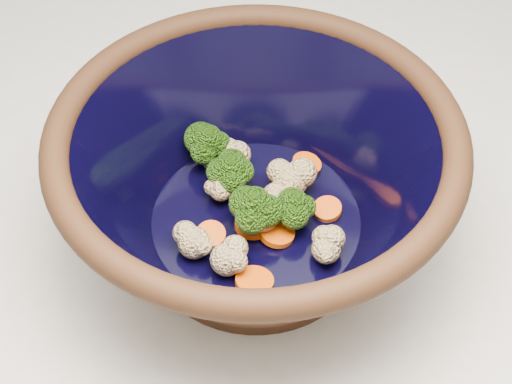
{
  "coord_description": "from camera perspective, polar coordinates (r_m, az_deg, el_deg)",
  "views": [
    {
      "loc": [
        -0.06,
        -0.5,
        1.45
      ],
      "look_at": [
        -0.03,
        -0.09,
        0.97
      ],
      "focal_mm": 50.0,
      "sensor_mm": 36.0,
      "label": 1
    }
  ],
  "objects": [
    {
      "name": "counter",
      "position": [
        1.12,
        1.3,
        -14.2
      ],
      "size": [
        1.2,
        1.2,
        0.9
      ],
      "primitive_type": "cube",
      "color": "silver",
      "rests_on": "ground"
    },
    {
      "name": "mixing_bowl",
      "position": [
        0.62,
        -0.0,
        0.89
      ],
      "size": [
        0.42,
        0.42,
        0.15
      ],
      "rotation": [
        0.0,
        0.0,
        0.32
      ],
      "color": "black",
      "rests_on": "counter"
    },
    {
      "name": "vegetable_pile",
      "position": [
        0.65,
        -0.52,
        -0.11
      ],
      "size": [
        0.15,
        0.18,
        0.06
      ],
      "color": "#608442",
      "rests_on": "mixing_bowl"
    }
  ]
}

